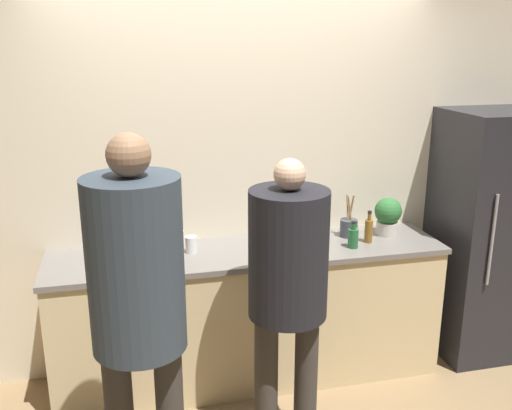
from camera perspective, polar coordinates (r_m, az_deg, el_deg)
name	(u,v)px	position (r m, az deg, el deg)	size (l,w,h in m)	color
ground_plane	(261,404)	(3.77, 0.52, -19.25)	(14.00, 14.00, 0.00)	#8C704C
wall_back	(238,178)	(3.80, -1.78, 2.71)	(5.20, 0.06, 2.60)	beige
counter	(249,313)	(3.82, -0.74, -10.73)	(2.52, 0.62, 0.91)	beige
refrigerator	(488,235)	(4.32, 22.21, -2.76)	(0.68, 0.63, 1.74)	#232328
person_left	(137,293)	(2.55, -11.78, -8.56)	(0.42, 0.42, 1.84)	#38332D
person_center	(288,275)	(3.01, 3.22, -7.01)	(0.42, 0.42, 1.63)	#38332D
fruit_bowl	(149,255)	(3.45, -10.63, -4.95)	(0.33, 0.33, 0.14)	#4C3323
utensil_crock	(349,227)	(3.89, 9.26, -2.19)	(0.12, 0.12, 0.29)	#3D424C
bottle_clear	(178,239)	(3.66, -7.84, -3.35)	(0.08, 0.08, 0.17)	silver
bottle_amber	(369,230)	(3.80, 11.20, -2.47)	(0.05, 0.05, 0.21)	brown
bottle_green	(353,237)	(3.69, 9.68, -3.19)	(0.07, 0.07, 0.18)	#236033
cup_black	(304,228)	(3.89, 4.81, -2.27)	(0.09, 0.09, 0.10)	#28282D
cup_white	(191,245)	(3.58, -6.50, -3.95)	(0.07, 0.07, 0.10)	white
potted_plant	(388,215)	(3.95, 13.06, -0.99)	(0.18, 0.18, 0.26)	beige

